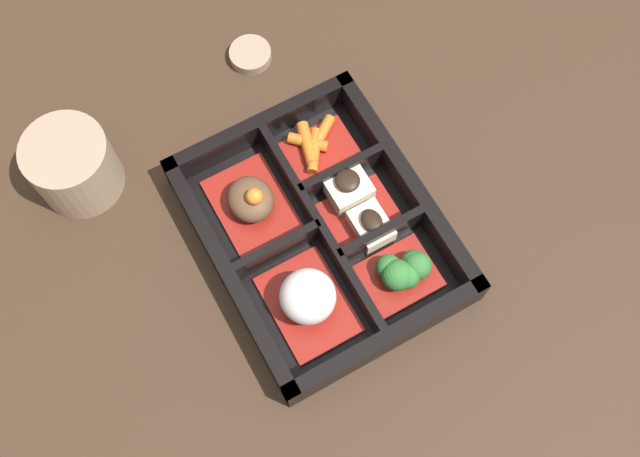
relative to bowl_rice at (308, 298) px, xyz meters
The scene contains 10 objects.
ground_plane 0.08m from the bowl_rice, 37.92° to the right, with size 3.00×3.00×0.00m, color #382619.
bento_base 0.08m from the bowl_rice, 37.92° to the right, with size 0.26×0.21×0.01m.
bento_rim 0.08m from the bowl_rice, 38.97° to the right, with size 0.26×0.21×0.04m.
bowl_rice is the anchor object (origin of this frame).
bowl_stew 0.12m from the bowl_rice, ahead, with size 0.10×0.07×0.05m.
bowl_greens 0.10m from the bowl_rice, 101.24° to the right, with size 0.06×0.07×0.04m.
bowl_tofu 0.11m from the bowl_rice, 54.88° to the right, with size 0.09×0.07×0.03m.
bowl_carrots 0.17m from the bowl_rice, 31.67° to the right, with size 0.06×0.07×0.02m.
tea_cup 0.27m from the bowl_rice, 30.65° to the left, with size 0.08×0.08×0.07m.
sauce_dish 0.29m from the bowl_rice, 16.31° to the right, with size 0.05×0.05×0.01m.
Camera 1 is at (-0.23, 0.13, 0.70)m, focal length 42.00 mm.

